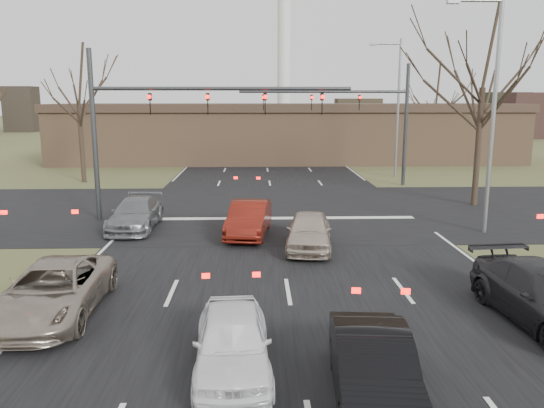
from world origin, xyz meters
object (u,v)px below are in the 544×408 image
at_px(car_grey_ahead, 136,214).
at_px(building, 287,132).
at_px(car_white_sedan, 232,341).
at_px(mast_arm_far, 364,110).
at_px(car_silver_suv, 54,290).
at_px(streetlight_right_near, 490,102).
at_px(mast_arm_near, 164,113).
at_px(streetlight_right_far, 396,101).
at_px(car_red_ahead, 249,219).
at_px(car_silver_ahead, 309,231).
at_px(car_black_hatch, 373,369).

bearing_deg(car_grey_ahead, building, 73.26).
height_order(car_white_sedan, car_grey_ahead, car_grey_ahead).
bearing_deg(mast_arm_far, car_silver_suv, -120.24).
relative_size(streetlight_right_near, car_white_sedan, 2.52).
distance_m(mast_arm_near, car_silver_suv, 12.39).
distance_m(streetlight_right_far, car_red_ahead, 20.73).
xyz_separation_m(mast_arm_near, car_grey_ahead, (-1.12, -1.80, -4.39)).
bearing_deg(streetlight_right_far, mast_arm_far, -128.11).
bearing_deg(streetlight_right_near, mast_arm_near, 167.95).
relative_size(car_white_sedan, car_grey_ahead, 0.85).
bearing_deg(car_silver_ahead, streetlight_right_near, 23.54).
xyz_separation_m(car_black_hatch, car_red_ahead, (-2.52, 12.79, 0.04)).
xyz_separation_m(car_silver_suv, car_red_ahead, (5.12, 8.38, 0.02)).
relative_size(car_red_ahead, car_silver_ahead, 1.05).
bearing_deg(car_white_sedan, car_red_ahead, 86.24).
bearing_deg(car_red_ahead, car_white_sedan, -84.09).
xyz_separation_m(car_black_hatch, car_grey_ahead, (-7.61, 14.15, -0.01)).
distance_m(car_silver_suv, car_white_sedan, 5.82).
bearing_deg(car_silver_suv, car_red_ahead, 57.58).
bearing_deg(car_grey_ahead, mast_arm_near, 58.72).
height_order(car_black_hatch, car_red_ahead, car_red_ahead).
distance_m(building, streetlight_right_near, 28.97).
bearing_deg(streetlight_right_near, car_grey_ahead, 175.46).
bearing_deg(mast_arm_far, car_red_ahead, -119.48).
relative_size(building, car_black_hatch, 10.13).
bearing_deg(streetlight_right_near, building, 103.69).
relative_size(mast_arm_near, mast_arm_far, 1.09).
height_order(mast_arm_near, car_black_hatch, mast_arm_near).
relative_size(car_silver_suv, car_grey_ahead, 1.08).
relative_size(car_grey_ahead, car_red_ahead, 1.07).
distance_m(car_silver_suv, car_red_ahead, 9.82).
xyz_separation_m(car_grey_ahead, car_silver_ahead, (7.44, -3.51, 0.03)).
distance_m(streetlight_right_near, car_white_sedan, 16.32).
height_order(building, mast_arm_near, mast_arm_near).
xyz_separation_m(car_silver_suv, car_black_hatch, (7.64, -4.41, -0.02)).
xyz_separation_m(streetlight_right_near, car_black_hatch, (-7.56, -12.95, -4.90)).
bearing_deg(car_silver_ahead, car_red_ahead, 144.38).
distance_m(building, car_grey_ahead, 28.14).
xyz_separation_m(mast_arm_far, streetlight_right_far, (3.14, 4.00, 0.57)).
bearing_deg(car_silver_suv, mast_arm_far, 58.75).
bearing_deg(car_silver_ahead, car_silver_suv, -133.25).
relative_size(streetlight_right_far, car_white_sedan, 2.52).
relative_size(streetlight_right_far, car_red_ahead, 2.27).
height_order(streetlight_right_far, car_black_hatch, streetlight_right_far).
bearing_deg(car_grey_ahead, car_silver_suv, -89.61).
xyz_separation_m(car_silver_suv, car_silver_ahead, (7.47, 6.23, 0.01)).
height_order(mast_arm_near, car_white_sedan, mast_arm_near).
relative_size(mast_arm_near, streetlight_right_near, 1.21).
xyz_separation_m(mast_arm_far, car_silver_suv, (-12.56, -21.54, -4.31)).
bearing_deg(building, car_white_sedan, -95.00).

